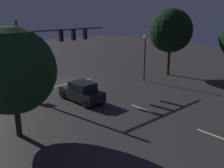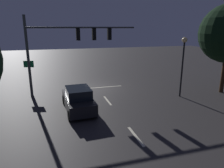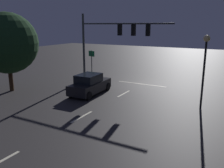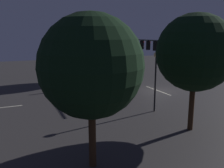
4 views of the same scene
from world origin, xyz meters
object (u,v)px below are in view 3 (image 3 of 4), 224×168
at_px(car_approaching, 90,84).
at_px(street_lamp_left_kerb, 205,58).
at_px(route_sign, 92,58).
at_px(traffic_signal_assembly, 113,36).
at_px(tree_right_near, 7,43).

relative_size(car_approaching, street_lamp_left_kerb, 0.88).
xyz_separation_m(street_lamp_left_kerb, route_sign, (12.46, -5.10, -1.40)).
distance_m(traffic_signal_assembly, route_sign, 4.70).
distance_m(traffic_signal_assembly, car_approaching, 5.65).
bearing_deg(route_sign, car_approaching, 122.20).
relative_size(traffic_signal_assembly, route_sign, 3.17).
relative_size(street_lamp_left_kerb, route_sign, 1.71).
bearing_deg(car_approaching, street_lamp_left_kerb, -175.54).
xyz_separation_m(street_lamp_left_kerb, tree_right_near, (15.38, 3.23, 0.64)).
xyz_separation_m(route_sign, tree_right_near, (2.92, 8.34, 2.04)).
distance_m(car_approaching, street_lamp_left_kerb, 9.25).
bearing_deg(traffic_signal_assembly, tree_right_near, 45.69).
relative_size(car_approaching, tree_right_near, 0.66).
xyz_separation_m(traffic_signal_assembly, tree_right_near, (6.51, 6.67, -0.51)).
height_order(traffic_signal_assembly, street_lamp_left_kerb, traffic_signal_assembly).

